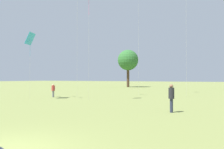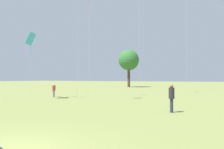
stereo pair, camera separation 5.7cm
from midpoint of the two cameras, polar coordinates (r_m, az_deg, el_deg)
The scene contains 4 objects.
person_standing_0 at distance 14.64m, azimuth 15.39°, elevation -5.33°, with size 0.37×0.37×1.82m.
person_standing_1 at distance 26.60m, azimuth -14.91°, elevation -3.78°, with size 0.56×0.56×1.55m.
kite_1 at distance 24.86m, azimuth -20.42°, elevation 8.57°, with size 1.05×1.47×7.01m.
distant_tree_2 at distance 55.66m, azimuth 4.42°, elevation 3.72°, with size 5.23×5.23×9.49m.
Camera 2 is at (6.00, -4.07, 2.20)m, focal length 35.00 mm.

